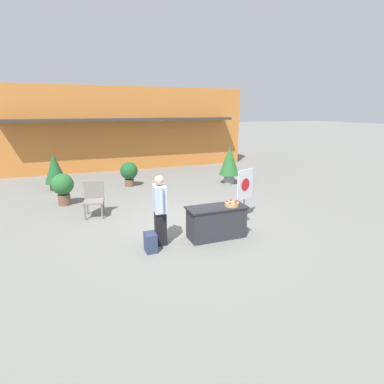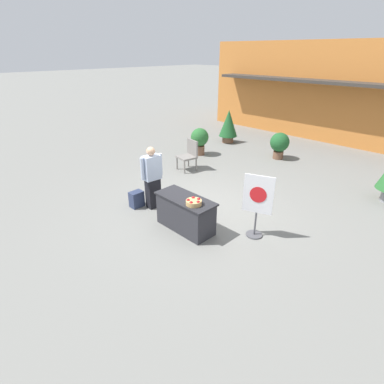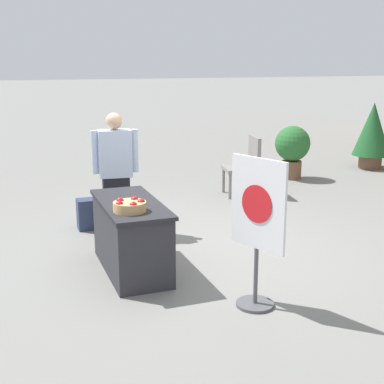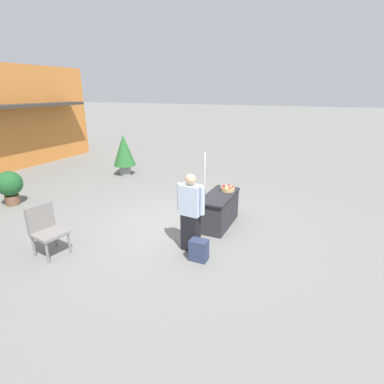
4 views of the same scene
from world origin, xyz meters
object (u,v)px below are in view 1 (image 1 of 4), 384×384
apple_basket (232,204)px  person_visitor (160,210)px  potted_plant_near_right (63,186)px  poster_board (245,192)px  potted_plant_far_right (129,172)px  patio_chair (94,197)px  display_table (216,222)px  backpack (151,242)px  potted_plant_far_left (55,170)px  potted_plant_near_left (229,162)px

apple_basket → person_visitor: 1.72m
potted_plant_near_right → poster_board: bearing=-33.8°
potted_plant_far_right → patio_chair: bearing=-115.9°
poster_board → potted_plant_near_right: size_ratio=1.38×
apple_basket → display_table: bearing=165.8°
apple_basket → backpack: bearing=-177.6°
poster_board → patio_chair: bearing=-136.6°
poster_board → potted_plant_far_left: 7.38m
backpack → patio_chair: bearing=109.1°
person_visitor → poster_board: 2.73m
apple_basket → person_visitor: size_ratio=0.21×
display_table → potted_plant_near_left: (2.88, 4.83, 0.51)m
potted_plant_far_right → apple_basket: bearing=-76.2°
backpack → potted_plant_near_right: (-1.85, 4.26, 0.41)m
display_table → potted_plant_far_right: size_ratio=1.46×
apple_basket → patio_chair: (-3.00, 2.77, -0.28)m
backpack → poster_board: (2.94, 1.05, 0.59)m
person_visitor → potted_plant_far_right: size_ratio=1.64×
person_visitor → patio_chair: (-1.30, 2.54, -0.26)m
backpack → poster_board: 3.18m
display_table → potted_plant_near_left: bearing=59.2°
potted_plant_near_left → patio_chair: bearing=-158.7°
patio_chair → backpack: bearing=29.1°
display_table → potted_plant_far_right: bearing=100.7°
potted_plant_far_left → poster_board: bearing=-46.2°
person_visitor → backpack: person_visitor is taller
apple_basket → potted_plant_near_left: bearing=62.8°
backpack → potted_plant_far_right: size_ratio=0.43×
display_table → potted_plant_near_right: (-3.51, 4.08, 0.23)m
potted_plant_far_left → person_visitor: bearing=-67.7°
patio_chair → apple_basket: bearing=57.4°
apple_basket → potted_plant_near_right: 5.69m
potted_plant_far_left → potted_plant_near_left: bearing=-11.6°
patio_chair → potted_plant_far_right: (1.54, 3.17, 0.02)m
display_table → potted_plant_far_left: (-3.84, 6.21, 0.39)m
potted_plant_near_left → potted_plant_far_right: bearing=165.7°
display_table → apple_basket: apple_basket is taller
display_table → potted_plant_far_right: (-1.11, 5.84, 0.19)m
potted_plant_near_left → potted_plant_far_left: size_ratio=1.10×
poster_board → patio_chair: 4.32m
display_table → potted_plant_far_left: potted_plant_far_left is taller
poster_board → potted_plant_near_right: 5.77m
person_visitor → potted_plant_near_right: 4.50m
potted_plant_near_right → potted_plant_far_left: bearing=98.7°
person_visitor → poster_board: bearing=21.6°
potted_plant_near_left → potted_plant_far_left: 6.86m
patio_chair → potted_plant_far_left: size_ratio=0.72×
potted_plant_far_left → potted_plant_near_right: bearing=-81.3°
backpack → potted_plant_near_left: (4.54, 5.00, 0.69)m
apple_basket → patio_chair: patio_chair is taller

